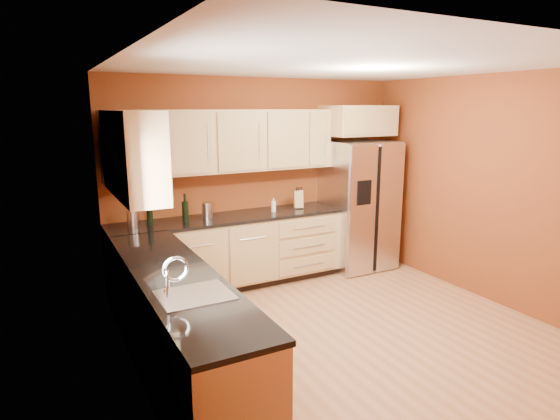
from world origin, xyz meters
name	(u,v)px	position (x,y,z in m)	size (l,w,h in m)	color
floor	(345,333)	(0.00, 0.00, 0.00)	(4.00, 4.00, 0.00)	#9D643C
ceiling	(354,64)	(0.00, 0.00, 2.60)	(4.00, 4.00, 0.00)	silver
wall_back	(259,179)	(0.00, 2.00, 1.30)	(4.00, 0.04, 2.60)	maroon
wall_front	(555,271)	(0.00, -2.00, 1.30)	(4.00, 0.04, 2.60)	maroon
wall_left	(133,233)	(-2.00, 0.00, 1.30)	(0.04, 4.00, 2.60)	maroon
wall_right	(492,190)	(2.00, 0.00, 1.30)	(0.04, 4.00, 2.60)	maroon
base_cabinets_back	(230,254)	(-0.55, 1.70, 0.44)	(2.90, 0.60, 0.88)	tan
base_cabinets_left	(177,329)	(-1.70, 0.00, 0.44)	(0.60, 2.80, 0.88)	tan
countertop_back	(230,218)	(-0.55, 1.69, 0.90)	(2.90, 0.62, 0.04)	black
countertop_left	(176,276)	(-1.69, 0.00, 0.90)	(0.62, 2.80, 0.04)	black
upper_cabinets_back	(246,140)	(-0.25, 1.83, 1.83)	(2.30, 0.33, 0.75)	tan
upper_cabinets_left	(132,154)	(-1.83, 0.72, 1.83)	(0.33, 1.35, 0.75)	tan
corner_upper_cabinet	(131,146)	(-1.67, 1.67, 1.83)	(0.62, 0.33, 0.75)	tan
over_fridge_cabinet	(358,121)	(1.35, 1.70, 2.05)	(0.92, 0.60, 0.40)	tan
refrigerator	(358,205)	(1.35, 1.62, 0.89)	(0.90, 0.75, 1.78)	silver
window	(148,213)	(-1.98, -0.50, 1.55)	(0.03, 0.90, 1.00)	white
sink_faucet	(194,276)	(-1.69, -0.50, 1.07)	(0.50, 0.42, 0.30)	white
canister_left	(207,211)	(-0.82, 1.71, 1.02)	(0.12, 0.12, 0.19)	silver
canister_right	(133,218)	(-1.70, 1.68, 1.02)	(0.13, 0.13, 0.21)	silver
wine_bottle_a	(150,212)	(-1.51, 1.70, 1.07)	(0.07, 0.07, 0.30)	black
wine_bottle_b	(185,208)	(-1.11, 1.65, 1.09)	(0.08, 0.08, 0.34)	black
knife_block	(298,199)	(0.45, 1.73, 1.04)	(0.12, 0.11, 0.23)	#A88251
soap_dispenser	(274,205)	(0.04, 1.67, 1.01)	(0.06, 0.06, 0.17)	silver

